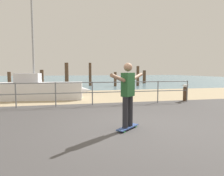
# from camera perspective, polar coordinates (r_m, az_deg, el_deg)

# --- Properties ---
(ground_plane) EXTENTS (24.00, 10.00, 0.04)m
(ground_plane) POSITION_cam_1_polar(r_m,az_deg,el_deg) (4.75, 9.55, -13.98)
(ground_plane) COLOR #474444
(ground_plane) RESTS_ON ground
(beach_strip) EXTENTS (24.00, 6.00, 0.04)m
(beach_strip) POSITION_cam_1_polar(r_m,az_deg,el_deg) (12.36, -4.68, -2.20)
(beach_strip) COLOR tan
(beach_strip) RESTS_ON ground
(sea_surface) EXTENTS (72.00, 50.00, 0.04)m
(sea_surface) POSITION_cam_1_polar(r_m,az_deg,el_deg) (40.21, -10.34, 2.68)
(sea_surface) COLOR slate
(sea_surface) RESTS_ON ground
(railing_fence) EXTENTS (11.00, 0.05, 1.05)m
(railing_fence) POSITION_cam_1_polar(r_m,az_deg,el_deg) (8.79, -10.68, -0.61)
(railing_fence) COLOR slate
(railing_fence) RESTS_ON ground
(sailboat) EXTENTS (5.03, 1.82, 5.59)m
(sailboat) POSITION_cam_1_polar(r_m,az_deg,el_deg) (11.30, -18.95, -0.44)
(sailboat) COLOR silver
(sailboat) RESTS_ON ground
(skateboard) EXTENTS (0.74, 0.68, 0.08)m
(skateboard) POSITION_cam_1_polar(r_m,az_deg,el_deg) (5.31, 4.47, -11.11)
(skateboard) COLOR #334C8C
(skateboard) RESTS_ON ground
(skateboarder) EXTENTS (1.15, 1.02, 1.65)m
(skateboarder) POSITION_cam_1_polar(r_m,az_deg,el_deg) (5.13, 4.54, -0.86)
(skateboarder) COLOR #26262B
(skateboarder) RESTS_ON skateboard
(bollard_short) EXTENTS (0.18, 0.18, 0.71)m
(bollard_short) POSITION_cam_1_polar(r_m,az_deg,el_deg) (10.74, 20.01, -1.66)
(bollard_short) COLOR #513826
(bollard_short) RESTS_ON ground
(seagull) EXTENTS (0.17, 0.49, 0.18)m
(seagull) POSITION_cam_1_polar(r_m,az_deg,el_deg) (10.69, 20.14, 0.63)
(seagull) COLOR white
(seagull) RESTS_ON bollard_short
(groyne_post_0) EXTENTS (0.28, 0.28, 1.44)m
(groyne_post_0) POSITION_cam_1_polar(r_m,az_deg,el_deg) (18.47, -27.16, 1.88)
(groyne_post_0) COLOR #513826
(groyne_post_0) RESTS_ON ground
(groyne_post_1) EXTENTS (0.34, 0.34, 1.62)m
(groyne_post_1) POSITION_cam_1_polar(r_m,az_deg,el_deg) (20.13, -19.31, 2.61)
(groyne_post_1) COLOR #513826
(groyne_post_1) RESTS_ON ground
(groyne_post_2) EXTENTS (0.35, 0.35, 2.29)m
(groyne_post_2) POSITION_cam_1_polar(r_m,az_deg,el_deg) (19.59, -12.77, 3.69)
(groyne_post_2) COLOR #513826
(groyne_post_2) RESTS_ON ground
(groyne_post_3) EXTENTS (0.27, 0.27, 2.32)m
(groyne_post_3) POSITION_cam_1_polar(r_m,az_deg,el_deg) (20.25, -6.24, 3.87)
(groyne_post_3) COLOR #513826
(groyne_post_3) RESTS_ON ground
(groyne_post_4) EXTENTS (0.27, 0.27, 1.41)m
(groyne_post_4) POSITION_cam_1_polar(r_m,az_deg,el_deg) (19.48, 0.92, 2.50)
(groyne_post_4) COLOR #513826
(groyne_post_4) RESTS_ON ground
(groyne_post_5) EXTENTS (0.28, 0.28, 2.00)m
(groyne_post_5) POSITION_cam_1_polar(r_m,az_deg,el_deg) (20.08, 7.36, 3.38)
(groyne_post_5) COLOR #513826
(groyne_post_5) RESTS_ON ground
(groyne_post_6) EXTENTS (0.37, 0.37, 1.57)m
(groyne_post_6) POSITION_cam_1_polar(r_m,az_deg,el_deg) (24.65, 9.17, 3.15)
(groyne_post_6) COLOR #513826
(groyne_post_6) RESTS_ON ground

